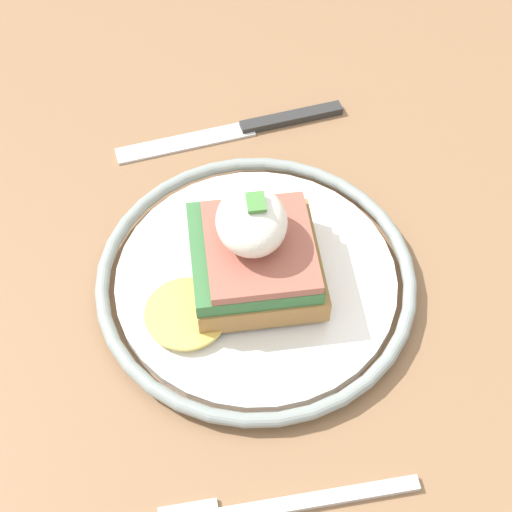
% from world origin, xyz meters
% --- Properties ---
extents(dining_table, '(0.86, 0.68, 0.76)m').
position_xyz_m(dining_table, '(0.00, 0.00, 0.61)').
color(dining_table, '#846042').
rests_on(dining_table, ground_plane).
extents(plate, '(0.23, 0.23, 0.02)m').
position_xyz_m(plate, '(-0.02, -0.02, 0.77)').
color(plate, white).
rests_on(plate, dining_table).
extents(sandwich, '(0.11, 0.13, 0.08)m').
position_xyz_m(sandwich, '(-0.03, -0.02, 0.80)').
color(sandwich, '#9E703D').
rests_on(sandwich, plate).
extents(fork, '(0.02, 0.16, 0.00)m').
position_xyz_m(fork, '(-0.19, -0.01, 0.76)').
color(fork, silver).
rests_on(fork, dining_table).
extents(knife, '(0.05, 0.20, 0.01)m').
position_xyz_m(knife, '(0.14, -0.03, 0.76)').
color(knife, '#2D2D2D').
rests_on(knife, dining_table).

